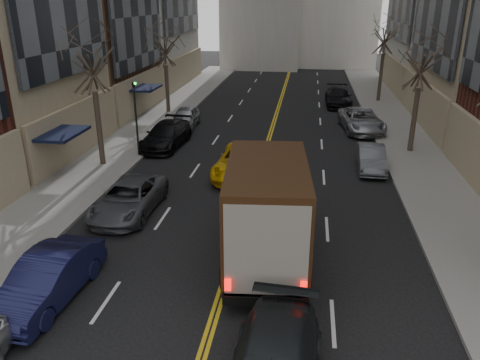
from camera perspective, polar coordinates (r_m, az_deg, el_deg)
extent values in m
cube|color=slate|center=(33.75, -11.91, 5.80)|extent=(4.00, 66.00, 0.15)
cube|color=slate|center=(32.44, 19.67, 4.37)|extent=(4.00, 66.00, 0.15)
cube|color=black|center=(25.67, -21.10, 5.30)|extent=(2.00, 3.00, 0.15)
cube|color=black|center=(26.40, -22.52, 3.13)|extent=(0.20, 3.00, 2.50)
cube|color=black|center=(37.24, -11.59, 10.95)|extent=(2.00, 3.00, 0.15)
cube|color=black|center=(37.75, -12.77, 9.36)|extent=(0.20, 3.00, 2.50)
cylinder|color=#382D23|center=(26.90, -16.79, 6.03)|extent=(0.30, 0.30, 4.05)
cylinder|color=#382D23|center=(38.81, -8.86, 10.92)|extent=(0.30, 0.30, 3.69)
cylinder|color=#382D23|center=(30.01, 20.44, 6.86)|extent=(0.30, 0.30, 3.78)
cylinder|color=#382D23|center=(44.48, 16.76, 11.90)|extent=(0.30, 0.30, 4.14)
cylinder|color=black|center=(28.18, -12.51, 6.84)|extent=(0.12, 0.12, 3.80)
imported|color=black|center=(27.70, -12.90, 11.55)|extent=(0.15, 0.18, 0.90)
sphere|color=#0CE526|center=(27.56, -12.66, 11.41)|extent=(0.14, 0.14, 0.14)
cube|color=black|center=(17.05, 3.16, -7.73)|extent=(3.02, 7.21, 0.33)
cube|color=black|center=(18.90, 3.26, -1.00)|extent=(2.73, 2.09, 2.31)
cube|color=black|center=(15.78, 3.27, -3.75)|extent=(3.10, 5.59, 3.29)
cube|color=black|center=(14.19, 3.09, -14.40)|extent=(2.53, 0.42, 0.33)
cube|color=red|center=(13.92, -1.50, -12.67)|extent=(0.20, 0.08, 0.38)
cube|color=red|center=(13.94, 7.77, -12.84)|extent=(0.20, 0.08, 0.38)
cube|color=gold|center=(15.61, -1.61, -1.36)|extent=(0.13, 0.99, 0.99)
cube|color=gold|center=(15.63, 8.24, -1.56)|extent=(0.13, 0.99, 0.99)
cylinder|color=black|center=(19.17, -0.70, -4.48)|extent=(0.40, 1.08, 1.05)
cylinder|color=black|center=(19.18, 7.07, -4.64)|extent=(0.40, 1.08, 1.05)
cylinder|color=black|center=(15.53, -1.76, -11.21)|extent=(0.40, 1.08, 1.05)
cylinder|color=black|center=(15.55, 8.00, -11.40)|extent=(0.40, 1.08, 1.05)
cube|color=black|center=(11.86, 4.33, -17.90)|extent=(0.13, 0.04, 0.09)
cube|color=blue|center=(11.84, 4.32, -18.00)|extent=(0.10, 0.01, 0.06)
imported|color=#DEA809|center=(24.81, 0.22, 2.26)|extent=(2.75, 5.55, 1.51)
imported|color=black|center=(22.86, 0.30, 1.05)|extent=(0.57, 0.76, 1.89)
imported|color=#101235|center=(15.94, -22.37, -11.11)|extent=(1.91, 4.70, 1.52)
imported|color=#484A4F|center=(21.03, -13.42, -2.16)|extent=(2.39, 5.04, 1.39)
imported|color=black|center=(30.05, -8.98, 5.45)|extent=(2.47, 5.38, 1.52)
imported|color=#9A9CA2|center=(34.49, -6.70, 7.56)|extent=(1.89, 4.30, 1.44)
imported|color=#52565B|center=(26.64, 15.69, 2.59)|extent=(1.49, 4.05, 1.32)
imported|color=#9B9CA3|center=(34.39, 14.59, 7.06)|extent=(3.25, 5.85, 1.55)
imported|color=black|center=(42.30, 11.89, 9.88)|extent=(2.21, 5.30, 1.53)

